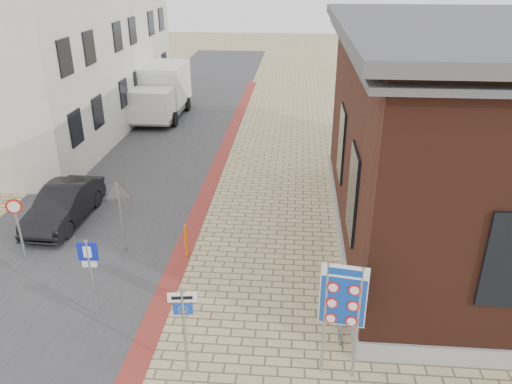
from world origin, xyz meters
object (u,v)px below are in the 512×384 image
(parking_sign, at_px, (90,266))
(bollard, at_px, (186,241))
(box_truck, at_px, (162,91))
(essen_sign, at_px, (184,318))
(sedan, at_px, (64,205))
(border_sign, at_px, (343,298))

(parking_sign, xyz_separation_m, bollard, (1.70, 3.00, -0.96))
(parking_sign, bearing_deg, box_truck, 95.30)
(essen_sign, height_order, bollard, essen_sign)
(box_truck, height_order, essen_sign, box_truck)
(sedan, distance_m, border_sign, 11.15)
(box_truck, height_order, border_sign, box_truck)
(essen_sign, relative_size, parking_sign, 1.00)
(box_truck, bearing_deg, sedan, -89.92)
(sedan, relative_size, bollard, 3.64)
(parking_sign, bearing_deg, essen_sign, -35.91)
(box_truck, height_order, bollard, box_truck)
(sedan, distance_m, bollard, 5.08)
(box_truck, bearing_deg, essen_sign, -73.68)
(essen_sign, distance_m, parking_sign, 3.19)
(sedan, relative_size, essen_sign, 1.77)
(box_truck, xyz_separation_m, bollard, (4.57, -15.13, -0.98))
(bollard, bearing_deg, box_truck, 106.82)
(border_sign, distance_m, parking_sign, 6.21)
(bollard, bearing_deg, border_sign, -46.28)
(box_truck, bearing_deg, parking_sign, -80.37)
(parking_sign, bearing_deg, border_sign, -17.75)
(box_truck, bearing_deg, bollard, -72.57)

